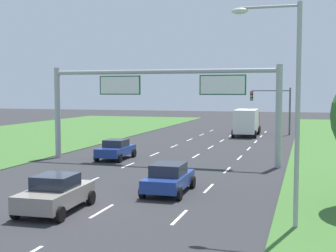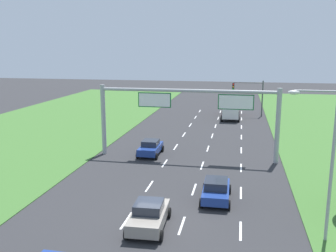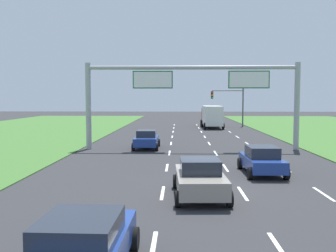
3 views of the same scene
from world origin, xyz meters
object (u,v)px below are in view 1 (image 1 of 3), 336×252
object	(u,v)px
sign_gantry	(162,95)
street_lamp	(288,95)
car_far_ahead	(116,149)
car_lead_silver	(169,178)
traffic_light_mast	(273,102)
box_truck	(247,121)
car_near_red	(56,193)

from	to	relation	value
sign_gantry	street_lamp	bearing A→B (deg)	-56.87
car_far_ahead	car_lead_silver	bearing A→B (deg)	-54.68
sign_gantry	car_lead_silver	bearing A→B (deg)	-71.02
car_lead_silver	traffic_light_mast	size ratio (longest dim) A/B	0.73
car_far_ahead	box_truck	size ratio (longest dim) A/B	0.49
car_far_ahead	street_lamp	distance (m)	20.26
car_lead_silver	traffic_light_mast	world-z (taller)	traffic_light_mast
car_near_red	traffic_light_mast	bearing A→B (deg)	78.28
car_far_ahead	traffic_light_mast	bearing A→B (deg)	67.41
car_lead_silver	car_far_ahead	world-z (taller)	car_lead_silver
car_lead_silver	street_lamp	world-z (taller)	street_lamp
traffic_light_mast	street_lamp	world-z (taller)	street_lamp
car_lead_silver	sign_gantry	xyz separation A→B (m)	(-3.36, 9.77, 4.13)
sign_gantry	car_near_red	bearing A→B (deg)	-91.18
car_near_red	box_truck	bearing A→B (deg)	81.99
car_near_red	street_lamp	world-z (taller)	street_lamp
car_near_red	box_truck	world-z (taller)	box_truck
box_truck	traffic_light_mast	world-z (taller)	traffic_light_mast
box_truck	street_lamp	bearing A→B (deg)	-81.93
box_truck	car_far_ahead	bearing A→B (deg)	-109.30
car_far_ahead	sign_gantry	bearing A→B (deg)	-6.13
car_near_red	sign_gantry	distance (m)	15.23
street_lamp	traffic_light_mast	bearing A→B (deg)	94.61
car_lead_silver	street_lamp	size ratio (longest dim) A/B	0.48
car_near_red	car_lead_silver	bearing A→B (deg)	50.90
traffic_light_mast	car_lead_silver	bearing A→B (deg)	-94.74
sign_gantry	box_truck	bearing A→B (deg)	81.38
car_far_ahead	traffic_light_mast	world-z (taller)	traffic_light_mast
traffic_light_mast	car_near_red	bearing A→B (deg)	-99.41
car_far_ahead	box_truck	world-z (taller)	box_truck
car_far_ahead	box_truck	bearing A→B (deg)	71.78
car_near_red	car_far_ahead	xyz separation A→B (m)	(-3.56, 15.08, -0.03)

